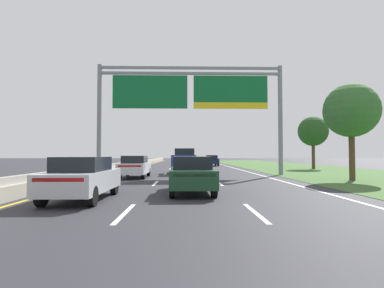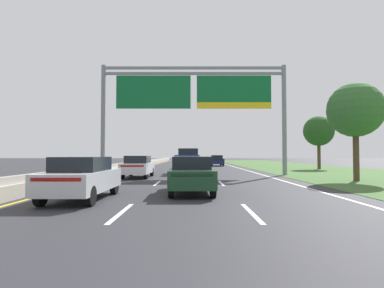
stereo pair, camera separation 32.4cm
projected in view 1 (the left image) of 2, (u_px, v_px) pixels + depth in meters
The scene contains 12 objects.
ground_plane at pixel (186, 170), 33.18m from camera, with size 220.00×220.00×0.00m, color #2B2B30.
lane_striping at pixel (186, 170), 32.73m from camera, with size 11.96×106.00×0.01m.
grass_verge_right at pixel (314, 170), 33.52m from camera, with size 14.00×110.00×0.02m, color #3D602D.
median_barrier_concrete at pixel (125, 167), 33.04m from camera, with size 0.60×110.00×0.85m.
overhead_sign_gantry at pixel (190, 97), 24.86m from camera, with size 15.06×0.42×8.94m.
pickup_truck_blue at pixel (185, 161), 26.87m from camera, with size 2.14×5.45×2.20m.
car_white_left_lane_sedan at pixel (135, 166), 22.07m from camera, with size 1.83×4.40×1.57m.
car_darkgreen_centre_lane_sedan at pixel (192, 174), 13.26m from camera, with size 1.89×4.43×1.57m.
car_silver_left_lane_sedan at pixel (83, 177), 11.23m from camera, with size 1.84×4.41×1.57m.
car_navy_right_lane_sedan at pixel (211, 160), 44.85m from camera, with size 1.89×4.43×1.57m.
roadside_tree_near at pixel (351, 111), 19.50m from camera, with size 3.42×3.42×6.17m.
roadside_tree_mid at pixel (313, 131), 35.05m from camera, with size 3.38×3.38×6.01m.
Camera 1 is at (-0.16, 1.73, 1.65)m, focal length 28.75 mm.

